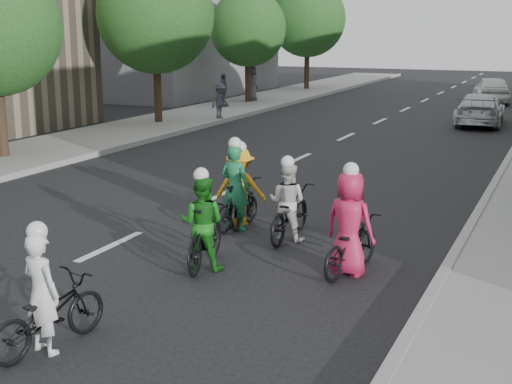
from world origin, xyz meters
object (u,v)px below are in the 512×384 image
Objects in this scene: spectator_2 at (252,83)px; follow_car_trail at (492,90)px; cyclist_3 at (288,209)px; cyclist_1 at (350,235)px; spectator_0 at (220,101)px; spectator_1 at (223,90)px; follow_car_lead at (480,109)px; cyclist_4 at (47,308)px; cyclist_5 at (241,194)px; cyclist_2 at (236,198)px; cyclist_0 at (204,230)px.

follow_car_trail is at bearing -63.22° from spectator_2.
cyclist_3 is at bearing -152.17° from spectator_2.
spectator_2 is (-12.77, 24.13, 0.44)m from cyclist_1.
spectator_1 reaches higher than spectator_0.
spectator_2 reaches higher than follow_car_lead.
cyclist_5 is (-0.29, 6.38, 0.09)m from cyclist_4.
spectator_0 is at bearing -72.66° from cyclist_5.
cyclist_2 is 16.91m from spectator_0.
cyclist_0 is at bearing 81.49° from follow_car_lead.
spectator_0 is at bearing -74.46° from cyclist_0.
cyclist_0 is at bearing -83.26° from cyclist_4.
cyclist_0 is 30.39m from follow_car_trail.
cyclist_3 is 22.30m from spectator_1.
cyclist_1 is at bearing -173.08° from cyclist_0.
cyclist_2 is at bearing -76.40° from cyclist_4.
spectator_0 is (-9.17, 15.12, 0.31)m from cyclist_3.
cyclist_0 is at bearing 75.43° from follow_car_trail.
cyclist_4 is at bearing 99.18° from cyclist_2.
cyclist_5 is 18.23m from follow_car_lead.
spectator_1 is (-11.13, 19.33, 0.38)m from cyclist_3.
cyclist_1 is 29.64m from follow_car_trail.
cyclist_1 is at bearing 137.69° from cyclist_3.
cyclist_1 is 24.38m from spectator_1.
spectator_2 reaches higher than cyclist_5.
cyclist_2 is 24.58m from spectator_2.
cyclist_3 is 25.27m from spectator_2.
spectator_2 is at bearing -21.37° from follow_car_lead.
cyclist_2 is at bearing -154.50° from spectator_2.
cyclist_3 is 0.43× the size of follow_car_lead.
follow_car_lead is (2.47, 18.43, 0.01)m from cyclist_2.
spectator_1 reaches higher than follow_car_trail.
follow_car_trail is (1.95, 27.61, 0.08)m from cyclist_5.
cyclist_2 is 1.23m from cyclist_3.
cyclist_3 is 0.46× the size of follow_car_trail.
cyclist_4 is at bearing -141.58° from spectator_0.
cyclist_1 is 5.12m from cyclist_4.
cyclist_2 is 21.54m from spectator_1.
cyclist_4 is (0.22, -6.01, -0.10)m from cyclist_2.
spectator_0 is at bearing -46.91° from cyclist_1.
spectator_2 reaches higher than cyclist_3.
follow_car_lead is at bearing -78.97° from cyclist_1.
follow_car_lead is 12.41m from spectator_1.
cyclist_5 is (-2.94, 2.01, -0.02)m from cyclist_1.
cyclist_3 is 1.04× the size of spectator_2.
follow_car_lead is (-0.40, 20.06, 0.01)m from cyclist_1.
follow_car_lead is 2.78× the size of spectator_1.
cyclist_5 reaches higher than follow_car_trail.
cyclist_1 is 0.97× the size of cyclist_3.
follow_car_lead is at bearing -109.15° from cyclist_5.
cyclist_5 is 27.68m from follow_car_trail.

